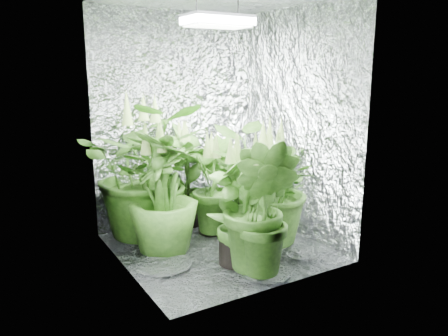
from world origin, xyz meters
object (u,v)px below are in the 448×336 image
at_px(plant_c, 212,187).
at_px(plant_e, 268,187).
at_px(plant_g, 260,208).
at_px(plant_d, 163,194).
at_px(circulation_fan, 246,204).
at_px(plant_f, 236,206).
at_px(grow_lamp, 218,21).
at_px(plant_b, 187,176).
at_px(plant_a, 145,170).

relative_size(plant_c, plant_e, 0.86).
bearing_deg(plant_g, plant_d, 123.26).
xyz_separation_m(plant_d, plant_g, (0.45, -0.69, -0.00)).
bearing_deg(plant_c, circulation_fan, 14.71).
bearing_deg(plant_f, plant_c, 76.04).
bearing_deg(plant_e, plant_c, 114.25).
relative_size(plant_d, plant_f, 1.08).
height_order(grow_lamp, plant_f, grow_lamp).
xyz_separation_m(plant_f, plant_g, (0.05, -0.24, 0.04)).
relative_size(plant_d, plant_g, 1.00).
bearing_deg(plant_b, plant_d, -131.55).
bearing_deg(circulation_fan, grow_lamp, -131.24).
height_order(plant_d, circulation_fan, plant_d).
distance_m(plant_b, circulation_fan, 0.66).
relative_size(plant_b, plant_d, 0.96).
bearing_deg(plant_b, circulation_fan, -18.37).
bearing_deg(grow_lamp, plant_a, 129.01).
height_order(plant_b, plant_f, plant_b).
bearing_deg(plant_f, plant_a, 114.37).
xyz_separation_m(plant_a, plant_f, (0.39, -0.87, -0.15)).
distance_m(grow_lamp, plant_c, 1.44).
height_order(plant_d, plant_f, plant_d).
xyz_separation_m(plant_c, plant_g, (-0.12, -0.91, 0.07)).
bearing_deg(plant_f, plant_e, 20.57).
height_order(plant_e, circulation_fan, plant_e).
xyz_separation_m(plant_b, plant_g, (-0.02, -1.21, 0.02)).
bearing_deg(grow_lamp, plant_d, 165.52).
xyz_separation_m(plant_c, circulation_fan, (0.45, 0.12, -0.26)).
height_order(plant_c, plant_e, plant_e).
bearing_deg(plant_f, plant_b, 86.11).
distance_m(plant_f, plant_g, 0.25).
height_order(plant_a, plant_f, plant_a).
bearing_deg(grow_lamp, circulation_fan, 38.24).
height_order(grow_lamp, plant_d, grow_lamp).
xyz_separation_m(plant_e, circulation_fan, (0.21, 0.64, -0.35)).
height_order(plant_c, plant_f, plant_f).
distance_m(plant_a, plant_e, 1.08).
height_order(plant_a, plant_d, plant_a).
height_order(plant_a, circulation_fan, plant_a).
relative_size(grow_lamp, plant_b, 0.48).
xyz_separation_m(plant_f, circulation_fan, (0.62, 0.79, -0.30)).
relative_size(plant_b, plant_g, 0.96).
bearing_deg(plant_a, circulation_fan, -4.27).
xyz_separation_m(grow_lamp, plant_c, (0.13, 0.34, -1.40)).
relative_size(plant_b, circulation_fan, 2.64).
bearing_deg(plant_a, plant_g, -68.16).
distance_m(grow_lamp, plant_e, 1.37).
bearing_deg(plant_b, plant_g, -90.78).
bearing_deg(plant_e, plant_a, 138.02).
bearing_deg(grow_lamp, plant_f, -96.46).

